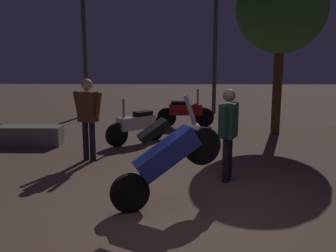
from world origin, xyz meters
TOP-DOWN VIEW (x-y plane):
  - ground_plane at (0.00, 0.00)m, footprint 40.00×40.00m
  - motorcycle_blue_foreground at (-0.17, 0.28)m, footprint 1.58×0.70m
  - motorcycle_white_parked_left at (-0.97, 4.19)m, footprint 1.34×1.14m
  - motorcycle_red_parked_right at (0.26, 6.24)m, footprint 1.66×0.34m
  - person_rider_beside at (-1.80, 2.68)m, footprint 0.65×0.35m
  - person_bystander_far at (0.85, 1.45)m, footprint 0.37×0.64m
  - streetlamp_near at (-3.05, 8.23)m, footprint 0.36×0.36m
  - streetlamp_far at (1.32, 8.72)m, footprint 0.36×0.36m
  - tree_left_bg at (2.65, 5.36)m, footprint 2.33×2.33m

SIDE VIEW (x-z plane):
  - ground_plane at x=0.00m, z-range 0.00..0.00m
  - motorcycle_white_parked_left at x=-0.97m, z-range -0.12..0.99m
  - motorcycle_red_parked_right at x=0.26m, z-range -0.12..0.99m
  - motorcycle_blue_foreground at x=-0.17m, z-range -0.07..1.56m
  - person_bystander_far at x=0.85m, z-range 0.15..1.75m
  - person_rider_beside at x=-1.80m, z-range 0.16..1.83m
  - streetlamp_far at x=1.32m, z-range 0.68..5.81m
  - streetlamp_near at x=-3.05m, z-range 0.68..5.81m
  - tree_left_bg at x=2.65m, z-range 1.03..5.48m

